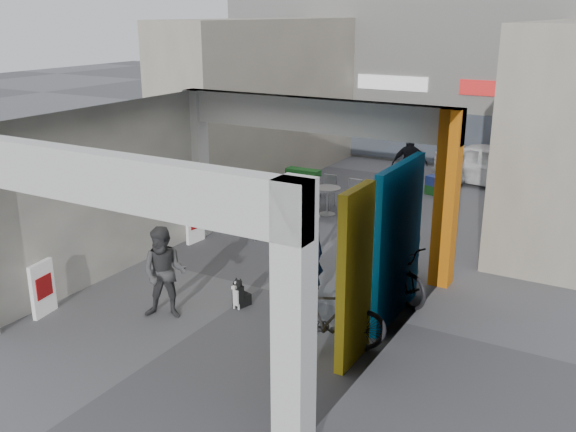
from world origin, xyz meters
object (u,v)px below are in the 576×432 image
Objects in this scene: white_van at (498,166)px; man_with_dog at (305,255)px; border_collie at (240,295)px; man_crates at (410,164)px; man_back_turned at (164,273)px; bicycle_rear at (328,318)px; cafe_set at (328,200)px; produce_stand at (301,186)px; bicycle_front at (389,269)px; man_elderly at (404,236)px.

man_with_dog is at bearing -178.36° from white_van.
man_crates reaches higher than border_collie.
man_back_turned is 0.90× the size of bicycle_rear.
produce_stand is at bearing 146.86° from cafe_set.
man_crates is 7.44m from bicycle_front.
bicycle_front is (4.76, -5.19, 0.22)m from produce_stand.
man_elderly is at bearing -41.81° from produce_stand.
man_elderly is at bearing 33.66° from bicycle_front.
cafe_set is at bearing 0.88° from bicycle_rear.
man_back_turned is at bearing 174.09° from white_van.
man_back_turned is 0.81× the size of bicycle_front.
man_back_turned is at bearing 71.63° from bicycle_rear.
white_van is (3.40, 4.90, 0.34)m from cafe_set.
man_back_turned reaches higher than bicycle_front.
bicycle_rear is (1.17, -1.37, -0.38)m from man_with_dog.
man_crates is at bearing 105.45° from border_collie.
border_collie is 1.41m from man_with_dog.
border_collie is 0.35× the size of man_back_turned.
man_crates is at bearing -13.39° from bicycle_rear.
produce_stand reaches higher than border_collie.
border_collie is at bearing 65.52° from man_crates.
man_crates is at bearing 143.43° from white_van.
white_van is at bearing 40.48° from produce_stand.
man_elderly reaches higher than bicycle_rear.
bicycle_rear is (-0.08, -2.42, 0.01)m from bicycle_front.
bicycle_front is at bearing -47.45° from produce_stand.
man_with_dog reaches higher than border_collie.
man_with_dog is 0.90× the size of bicycle_front.
bicycle_front reaches higher than produce_stand.
border_collie is 2.21m from bicycle_rear.
man_elderly is at bearing 84.42° from man_crates.
cafe_set is 5.84m from man_with_dog.
cafe_set is 7.54m from bicycle_rear.
man_crates is at bearing 59.96° from man_back_turned.
white_van reaches higher than cafe_set.
man_crates reaches higher than man_elderly.
bicycle_rear is (2.07, -9.53, -0.34)m from man_crates.
bicycle_front is at bearing -51.48° from cafe_set.
bicycle_front reaches higher than border_collie.
man_crates reaches higher than man_back_turned.
man_elderly is 0.98× the size of man_crates.
produce_stand is at bearing -97.87° from man_with_dog.
bicycle_rear is (3.36, -6.75, 0.24)m from cafe_set.
man_with_dog reaches higher than bicycle_front.
white_van is (0.04, 11.65, 0.10)m from bicycle_rear.
man_elderly reaches higher than bicycle_front.
man_with_dog is at bearing 55.65° from border_collie.
white_van is at bearing 103.15° from man_elderly.
man_back_turned is 12.41m from white_van.
bicycle_rear is 11.65m from white_van.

